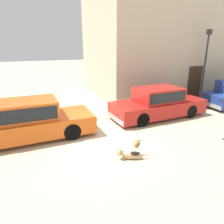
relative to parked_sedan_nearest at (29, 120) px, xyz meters
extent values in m
plane|color=#CCB78E|center=(2.34, -1.03, -0.73)|extent=(80.00, 80.00, 0.00)
cube|color=#D15619|center=(0.01, 0.00, -0.25)|extent=(4.70, 1.79, 0.66)
cube|color=#D15619|center=(-0.03, 0.00, 0.42)|extent=(2.17, 1.53, 0.67)
cube|color=black|center=(-0.03, 0.00, 0.43)|extent=(2.00, 1.55, 0.47)
cube|color=#999BA0|center=(2.34, 0.02, -0.47)|extent=(0.13, 1.72, 0.20)
sphere|color=silver|center=(2.36, 0.72, -0.10)|extent=(0.20, 0.20, 0.20)
sphere|color=silver|center=(2.38, -0.68, -0.10)|extent=(0.20, 0.20, 0.20)
cylinder|color=black|center=(1.42, 0.79, -0.40)|extent=(0.65, 0.21, 0.65)
cylinder|color=black|center=(1.43, -0.77, -0.40)|extent=(0.65, 0.21, 0.65)
cube|color=#AD1E19|center=(5.86, 0.11, -0.25)|extent=(4.68, 1.85, 0.66)
cube|color=#AD1E19|center=(5.81, 0.11, 0.40)|extent=(2.17, 1.54, 0.65)
cube|color=black|center=(5.81, 0.11, 0.41)|extent=(2.00, 1.56, 0.45)
cube|color=#999BA0|center=(8.15, 0.18, -0.47)|extent=(0.17, 1.69, 0.20)
cube|color=#999BA0|center=(3.56, 0.05, -0.47)|extent=(0.17, 1.69, 0.20)
sphere|color=silver|center=(8.16, 0.86, -0.10)|extent=(0.20, 0.20, 0.20)
sphere|color=silver|center=(8.20, -0.50, -0.10)|extent=(0.20, 0.20, 0.20)
cube|color=red|center=(3.54, 0.79, -0.08)|extent=(0.05, 0.18, 0.18)
cube|color=red|center=(3.59, -0.69, -0.08)|extent=(0.05, 0.18, 0.18)
cylinder|color=black|center=(7.22, 0.91, -0.41)|extent=(0.64, 0.22, 0.64)
cylinder|color=black|center=(7.27, -0.61, -0.41)|extent=(0.64, 0.22, 0.64)
cylinder|color=black|center=(4.45, 0.83, -0.41)|extent=(0.64, 0.22, 0.64)
cylinder|color=black|center=(4.49, -0.69, -0.41)|extent=(0.64, 0.22, 0.64)
cube|color=#999BA0|center=(9.21, 0.04, -0.47)|extent=(0.24, 1.69, 0.20)
cube|color=red|center=(9.27, 0.78, -0.09)|extent=(0.05, 0.18, 0.18)
cube|color=red|center=(9.16, -0.70, -0.09)|extent=(0.05, 0.18, 0.18)
cylinder|color=black|center=(10.17, 0.74, -0.42)|extent=(0.63, 0.24, 0.61)
cube|color=#BCB299|center=(12.37, 5.31, 4.24)|extent=(15.69, 6.35, 9.94)
cube|color=#38281E|center=(10.02, 2.12, 0.32)|extent=(1.10, 0.02, 2.10)
cylinder|color=tan|center=(2.55, -2.81, -0.70)|extent=(0.09, 0.12, 0.06)
cylinder|color=tan|center=(2.60, -2.71, -0.70)|extent=(0.09, 0.12, 0.06)
ellipsoid|color=tan|center=(2.85, -2.87, -0.61)|extent=(0.68, 0.42, 0.24)
ellipsoid|color=black|center=(2.89, -2.89, -0.54)|extent=(0.40, 0.30, 0.13)
sphere|color=tan|center=(2.48, -2.72, -0.50)|extent=(0.21, 0.21, 0.21)
cone|color=tan|center=(2.38, -2.68, -0.51)|extent=(0.15, 0.15, 0.11)
cone|color=tan|center=(2.45, -2.78, -0.40)|extent=(0.09, 0.09, 0.09)
cone|color=tan|center=(2.50, -2.66, -0.40)|extent=(0.09, 0.09, 0.09)
cylinder|color=tan|center=(3.22, -3.03, -0.58)|extent=(0.23, 0.13, 0.05)
ellipsoid|color=#B77F3D|center=(3.44, -2.06, -0.66)|extent=(0.39, 0.42, 0.15)
sphere|color=#B77F3D|center=(3.28, -2.25, -0.63)|extent=(0.11, 0.11, 0.11)
cone|color=#B77F3D|center=(3.31, -2.27, -0.59)|extent=(0.06, 0.06, 0.05)
cone|color=#B77F3D|center=(3.26, -2.23, -0.59)|extent=(0.06, 0.06, 0.05)
cylinder|color=#B77F3D|center=(3.66, -1.85, -0.71)|extent=(0.21, 0.13, 0.04)
cylinder|color=#2D2B28|center=(10.04, 1.51, 1.24)|extent=(0.10, 0.10, 3.93)
cube|color=#2D2B28|center=(10.04, 1.51, 3.34)|extent=(0.22, 0.22, 0.28)
sphere|color=silver|center=(10.04, 1.51, 3.34)|extent=(0.18, 0.18, 0.18)
camera|label=1|loc=(0.06, -7.74, 2.69)|focal=32.70mm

